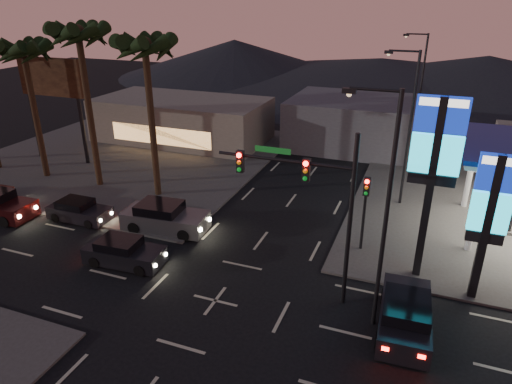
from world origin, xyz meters
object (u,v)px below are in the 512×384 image
at_px(car_lane_a_front, 124,252).
at_px(suv_station, 405,315).
at_px(pylon_sign_tall, 435,154).
at_px(car_lane_b_front, 164,218).
at_px(pylon_sign_short, 491,207).
at_px(traffic_signal_mast, 311,192).
at_px(car_lane_b_mid, 79,211).

relative_size(car_lane_a_front, suv_station, 0.89).
height_order(pylon_sign_tall, car_lane_b_front, pylon_sign_tall).
height_order(car_lane_a_front, car_lane_b_front, car_lane_b_front).
relative_size(pylon_sign_tall, pylon_sign_short, 1.29).
height_order(pylon_sign_short, car_lane_b_front, pylon_sign_short).
xyz_separation_m(traffic_signal_mast, car_lane_a_front, (-9.60, -0.77, -4.59)).
bearing_deg(car_lane_b_mid, suv_station, -9.76).
relative_size(pylon_sign_short, car_lane_a_front, 1.61).
distance_m(pylon_sign_short, suv_station, 5.90).
xyz_separation_m(traffic_signal_mast, suv_station, (4.48, -0.93, -4.49)).
relative_size(pylon_sign_short, traffic_signal_mast, 0.88).
relative_size(car_lane_b_mid, suv_station, 0.83).
relative_size(pylon_sign_short, suv_station, 1.43).
bearing_deg(car_lane_b_mid, pylon_sign_short, 0.11).
bearing_deg(pylon_sign_short, pylon_sign_tall, 158.20).
bearing_deg(car_lane_a_front, car_lane_b_mid, 150.31).
bearing_deg(pylon_sign_tall, car_lane_a_front, -163.39).
height_order(pylon_sign_short, car_lane_a_front, pylon_sign_short).
xyz_separation_m(car_lane_a_front, car_lane_b_front, (-0.00, 4.03, 0.14)).
distance_m(car_lane_a_front, car_lane_b_front, 4.03).
xyz_separation_m(car_lane_b_mid, suv_station, (19.75, -3.40, 0.13)).
xyz_separation_m(car_lane_a_front, suv_station, (14.08, -0.16, 0.10)).
xyz_separation_m(car_lane_b_front, car_lane_b_mid, (-5.67, -0.80, -0.17)).
distance_m(car_lane_b_front, suv_station, 14.69).
relative_size(pylon_sign_short, car_lane_b_front, 1.32).
xyz_separation_m(pylon_sign_tall, suv_station, (-0.27, -4.44, -5.65)).
distance_m(pylon_sign_tall, car_lane_a_front, 16.03).
bearing_deg(car_lane_a_front, pylon_sign_short, 11.01).
distance_m(traffic_signal_mast, car_lane_b_mid, 16.15).
xyz_separation_m(pylon_sign_tall, car_lane_a_front, (-14.34, -4.28, -5.75)).
relative_size(pylon_sign_tall, car_lane_b_front, 1.70).
bearing_deg(pylon_sign_short, suv_station, -128.82).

